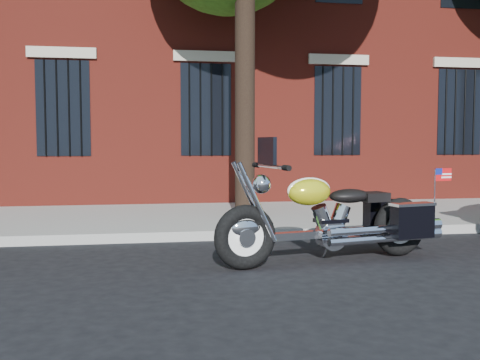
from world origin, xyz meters
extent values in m
plane|color=black|center=(0.00, 0.00, 0.00)|extent=(120.00, 120.00, 0.00)
cube|color=gray|center=(0.00, 1.38, 0.07)|extent=(40.00, 0.16, 0.15)
cube|color=gray|center=(0.00, 3.26, 0.07)|extent=(40.00, 3.60, 0.15)
cube|color=black|center=(0.00, 5.11, 2.20)|extent=(1.10, 0.14, 2.00)
cube|color=#B2A893|center=(0.00, 5.08, 3.35)|extent=(1.40, 0.20, 0.22)
cylinder|color=black|center=(0.00, 5.03, 2.20)|extent=(0.04, 0.04, 2.00)
cylinder|color=black|center=(0.50, 2.90, 2.50)|extent=(0.36, 0.36, 5.00)
torus|color=black|center=(-0.09, -0.60, 0.39)|extent=(0.78, 0.32, 0.76)
torus|color=black|center=(2.03, -0.16, 0.39)|extent=(0.78, 0.32, 0.76)
cylinder|color=white|center=(-0.09, -0.60, 0.39)|extent=(0.57, 0.18, 0.57)
cylinder|color=white|center=(2.03, -0.16, 0.39)|extent=(0.57, 0.18, 0.57)
ellipsoid|color=white|center=(-0.09, -0.60, 0.50)|extent=(0.42, 0.22, 0.22)
ellipsoid|color=gold|center=(2.03, -0.16, 0.52)|extent=(0.42, 0.24, 0.22)
cube|color=white|center=(0.97, -0.38, 0.36)|extent=(1.69, 0.46, 0.09)
cylinder|color=white|center=(1.03, -0.37, 0.34)|extent=(0.40, 0.27, 0.36)
cylinder|color=white|center=(1.63, -0.45, 0.35)|extent=(1.41, 0.39, 0.10)
ellipsoid|color=gold|center=(0.73, -0.43, 0.89)|extent=(0.62, 0.43, 0.33)
ellipsoid|color=black|center=(1.28, -0.32, 0.82)|extent=(0.60, 0.43, 0.18)
cube|color=black|center=(1.94, 0.12, 0.51)|extent=(0.57, 0.29, 0.43)
cube|color=black|center=(2.06, -0.46, 0.51)|extent=(0.57, 0.29, 0.43)
cylinder|color=white|center=(0.23, -0.54, 1.21)|extent=(0.22, 0.88, 0.04)
sphere|color=white|center=(0.12, -0.56, 1.00)|extent=(0.27, 0.27, 0.23)
cube|color=black|center=(0.18, -0.54, 1.39)|extent=(0.14, 0.45, 0.32)
cube|color=red|center=(2.48, -0.42, 1.08)|extent=(0.25, 0.07, 0.16)
camera|label=1|loc=(-1.11, -6.65, 1.48)|focal=40.00mm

